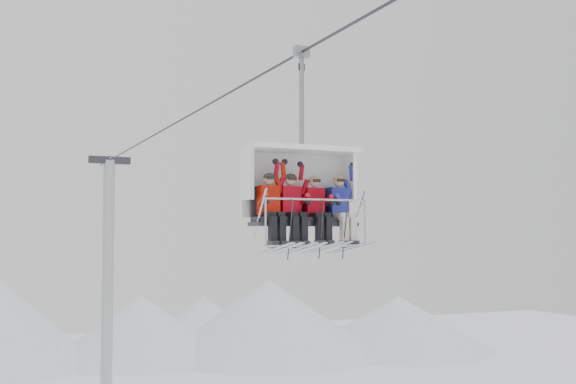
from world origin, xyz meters
name	(u,v)px	position (x,y,z in m)	size (l,w,h in m)	color
ridgeline	(39,329)	(-1.58, 42.05, 2.84)	(72.00, 21.00, 7.00)	silver
lift_tower_right	(107,315)	(0.00, 22.00, 5.78)	(2.00, 1.80, 13.48)	#A8AAAF
haul_cable	(288,60)	(0.00, 0.00, 13.30)	(0.06, 0.06, 50.00)	#313136
chairlift_carrier	(299,185)	(0.00, -0.56, 10.65)	(2.26, 1.17, 3.98)	black
skier_far_left	(271,207)	(-0.73, -0.87, 10.19)	(0.39, 1.69, 1.56)	red
skier_center_left	(292,207)	(-0.28, -0.87, 10.19)	(0.39, 1.69, 1.56)	#B60618
skier_center_right	(317,208)	(0.23, -0.87, 10.18)	(0.38, 1.69, 1.52)	#A50514
skier_far_right	(341,208)	(0.77, -0.87, 10.19)	(0.39, 1.69, 1.56)	navy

